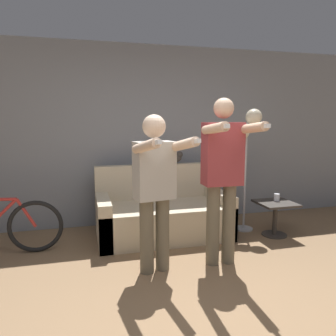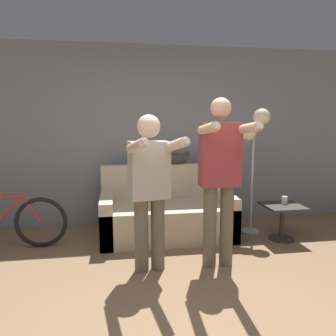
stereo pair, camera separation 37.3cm
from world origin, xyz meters
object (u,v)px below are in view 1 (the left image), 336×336
(couch, at_px, (162,215))
(person_left, at_px, (155,183))
(cat, at_px, (169,158))
(person_right, at_px, (223,171))
(cup, at_px, (277,197))
(side_table, at_px, (275,211))
(floor_lamp, at_px, (247,134))

(couch, bearing_deg, person_left, -107.47)
(person_left, relative_size, cat, 3.06)
(person_right, xyz_separation_m, cat, (-0.22, 1.35, -0.01))
(couch, bearing_deg, cat, 61.73)
(cat, height_order, cup, cat)
(cat, bearing_deg, person_left, -110.32)
(person_left, relative_size, side_table, 3.37)
(side_table, bearing_deg, floor_lamp, 131.01)
(person_right, relative_size, side_table, 3.73)
(floor_lamp, distance_m, side_table, 1.10)
(person_right, bearing_deg, couch, 113.02)
(person_left, distance_m, floor_lamp, 1.82)
(person_right, height_order, side_table, person_right)
(couch, relative_size, person_left, 1.08)
(floor_lamp, xyz_separation_m, cup, (0.32, -0.27, -0.84))
(person_left, height_order, person_right, person_right)
(cat, xyz_separation_m, floor_lamp, (0.99, -0.40, 0.35))
(person_right, bearing_deg, side_table, 32.21)
(person_right, distance_m, cat, 1.36)
(person_right, distance_m, cup, 1.39)
(cat, distance_m, side_table, 1.61)
(person_left, bearing_deg, person_right, -10.31)
(floor_lamp, height_order, side_table, floor_lamp)
(cat, xyz_separation_m, cup, (1.32, -0.67, -0.49))
(side_table, bearing_deg, cat, 150.58)
(side_table, bearing_deg, cup, 49.15)
(couch, distance_m, person_right, 1.31)
(person_right, height_order, cat, person_right)
(couch, xyz_separation_m, person_left, (-0.32, -1.01, 0.63))
(person_left, distance_m, side_table, 1.97)
(person_right, xyz_separation_m, floor_lamp, (0.77, 0.95, 0.34))
(cat, bearing_deg, person_right, -80.76)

